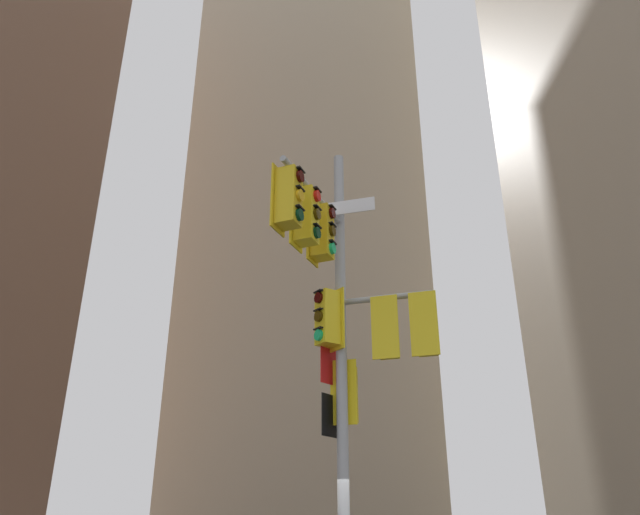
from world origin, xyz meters
The scene contains 2 objects.
building_mid_block centered at (-1.06, 24.81, 17.10)m, with size 13.28×13.28×34.19m, color tan.
signal_pole_assembly centered at (0.02, -0.52, 5.23)m, with size 2.85×2.88×8.75m.
Camera 1 is at (-0.47, -10.54, 1.87)m, focal length 33.80 mm.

